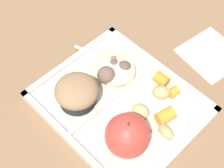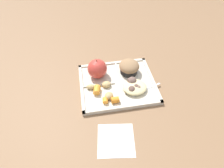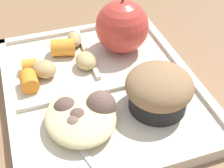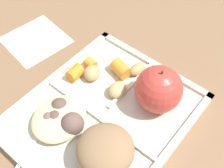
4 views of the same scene
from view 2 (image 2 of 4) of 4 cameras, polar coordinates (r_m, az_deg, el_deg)
ground at (r=0.83m, az=1.61°, el=-0.30°), size 6.00×6.00×0.00m
lunch_tray at (r=0.83m, az=1.60°, el=0.03°), size 0.32×0.27×0.02m
green_apple at (r=0.83m, az=-4.42°, el=4.56°), size 0.09×0.09×0.09m
bran_muffin at (r=0.86m, az=5.14°, el=5.03°), size 0.09×0.09×0.06m
carrot_slice_small at (r=0.75m, az=-2.02°, el=-4.95°), size 0.02×0.02×0.02m
carrot_slice_near_corner at (r=0.75m, az=0.94°, el=-4.80°), size 0.03×0.03×0.02m
carrot_slice_tilted at (r=0.78m, az=-4.54°, el=-1.76°), size 0.04×0.04×0.03m
potato_chunk_browned at (r=0.76m, az=-0.94°, el=-3.53°), size 0.05×0.05×0.02m
potato_chunk_golden at (r=0.80m, az=-6.33°, el=-0.86°), size 0.04×0.03×0.02m
potato_chunk_wedge at (r=0.80m, az=-1.70°, el=-0.07°), size 0.04×0.03×0.02m
egg_noodle_pile at (r=0.80m, az=6.82°, el=-0.91°), size 0.10×0.09×0.03m
meatball_side at (r=0.79m, az=7.20°, el=-1.03°), size 0.03×0.03×0.03m
meatball_center at (r=0.78m, az=5.94°, el=-1.75°), size 0.03×0.03×0.03m
meatball_front at (r=0.79m, az=7.88°, el=-1.36°), size 0.03×0.03×0.03m
meatball_back at (r=0.81m, az=6.00°, el=0.80°), size 0.04×0.04×0.04m
plastic_fork at (r=0.81m, az=9.30°, el=-1.79°), size 0.14×0.06×0.00m
paper_napkin at (r=0.69m, az=1.18°, el=-16.41°), size 0.14×0.14×0.00m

